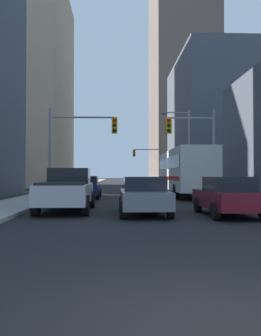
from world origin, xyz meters
The scene contains 14 objects.
ground_plane centered at (0.00, 0.00, 0.00)m, with size 400.00×400.00×0.00m, color black.
sidewalk_left centered at (-6.26, 50.00, 0.07)m, with size 2.85×160.00×0.15m, color #9E9E99.
sidewalk_right centered at (6.26, 50.00, 0.07)m, with size 2.85×160.00×0.15m, color #9E9E99.
city_bus centered at (4.04, 23.15, 1.93)m, with size 2.67×11.53×3.40m.
pickup_truck_silver centered at (-3.24, 12.28, 0.93)m, with size 2.20×5.43×1.90m.
sedan_grey centered at (0.02, 10.63, 0.77)m, with size 1.95×4.23×1.52m.
sedan_maroon centered at (3.24, 10.11, 0.77)m, with size 1.95×4.22×1.52m.
sedan_navy centered at (-3.14, 20.81, 0.77)m, with size 1.95×4.20×1.52m.
traffic_signal_near_left centered at (-3.49, 19.98, 4.08)m, with size 4.52×0.44×6.00m.
traffic_signal_near_right centered at (4.04, 19.98, 4.02)m, with size 3.32×0.44×6.00m.
traffic_signal_far_right centered at (3.64, 49.30, 4.06)m, with size 4.18×0.44×6.00m.
street_lamp_right centered at (5.11, 28.67, 4.57)m, with size 2.63×0.32×7.50m.
building_right_mid_block centered at (16.90, 49.09, 9.44)m, with size 17.91×20.36×18.88m, color #4C515B.
building_right_far_highrise centered at (16.35, 91.14, 29.15)m, with size 15.44×25.91×58.29m, color #66564C.
Camera 1 is at (-1.06, -3.53, 1.58)m, focal length 38.12 mm.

